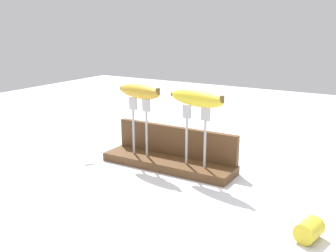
{
  "coord_description": "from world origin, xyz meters",
  "views": [
    {
      "loc": [
        0.57,
        -0.94,
        0.41
      ],
      "look_at": [
        0.0,
        0.0,
        0.12
      ],
      "focal_mm": 42.72,
      "sensor_mm": 36.0,
      "label": 1
    }
  ],
  "objects_px": {
    "banana_raised_left": "(139,91)",
    "fork_fallen_near": "(88,157)",
    "banana_raised_right": "(196,98)",
    "fork_stand_right": "(196,130)",
    "banana_chunk_near": "(309,230)",
    "fork_stand_left": "(140,121)"
  },
  "relations": [
    {
      "from": "banana_raised_left",
      "to": "banana_chunk_near",
      "type": "bearing_deg",
      "value": -20.02
    },
    {
      "from": "fork_stand_right",
      "to": "fork_fallen_near",
      "type": "xyz_separation_m",
      "value": [
        -0.35,
        -0.05,
        -0.12
      ]
    },
    {
      "from": "fork_stand_right",
      "to": "fork_fallen_near",
      "type": "relative_size",
      "value": 1.18
    },
    {
      "from": "fork_stand_left",
      "to": "fork_fallen_near",
      "type": "bearing_deg",
      "value": -161.82
    },
    {
      "from": "fork_stand_left",
      "to": "fork_stand_right",
      "type": "bearing_deg",
      "value": 0.0
    },
    {
      "from": "banana_chunk_near",
      "to": "fork_stand_right",
      "type": "bearing_deg",
      "value": 150.86
    },
    {
      "from": "fork_stand_right",
      "to": "banana_chunk_near",
      "type": "relative_size",
      "value": 2.64
    },
    {
      "from": "fork_stand_left",
      "to": "fork_fallen_near",
      "type": "xyz_separation_m",
      "value": [
        -0.16,
        -0.05,
        -0.12
      ]
    },
    {
      "from": "banana_raised_left",
      "to": "fork_fallen_near",
      "type": "relative_size",
      "value": 1.17
    },
    {
      "from": "banana_raised_right",
      "to": "fork_fallen_near",
      "type": "relative_size",
      "value": 1.3
    },
    {
      "from": "banana_raised_left",
      "to": "fork_fallen_near",
      "type": "distance_m",
      "value": 0.27
    },
    {
      "from": "banana_raised_right",
      "to": "fork_fallen_near",
      "type": "xyz_separation_m",
      "value": [
        -0.35,
        -0.05,
        -0.21
      ]
    },
    {
      "from": "banana_raised_right",
      "to": "banana_chunk_near",
      "type": "relative_size",
      "value": 2.91
    },
    {
      "from": "fork_stand_left",
      "to": "banana_raised_left",
      "type": "distance_m",
      "value": 0.09
    },
    {
      "from": "fork_stand_left",
      "to": "banana_raised_right",
      "type": "bearing_deg",
      "value": 0.0
    },
    {
      "from": "fork_fallen_near",
      "to": "banana_chunk_near",
      "type": "height_order",
      "value": "banana_chunk_near"
    },
    {
      "from": "banana_raised_left",
      "to": "banana_raised_right",
      "type": "distance_m",
      "value": 0.19
    },
    {
      "from": "fork_stand_right",
      "to": "fork_stand_left",
      "type": "bearing_deg",
      "value": 180.0
    },
    {
      "from": "fork_fallen_near",
      "to": "banana_chunk_near",
      "type": "relative_size",
      "value": 2.24
    },
    {
      "from": "banana_raised_left",
      "to": "banana_raised_right",
      "type": "xyz_separation_m",
      "value": [
        0.19,
        0.0,
        -0.0
      ]
    },
    {
      "from": "banana_raised_left",
      "to": "banana_raised_right",
      "type": "bearing_deg",
      "value": 0.0
    },
    {
      "from": "fork_stand_right",
      "to": "banana_raised_right",
      "type": "relative_size",
      "value": 0.91
    }
  ]
}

